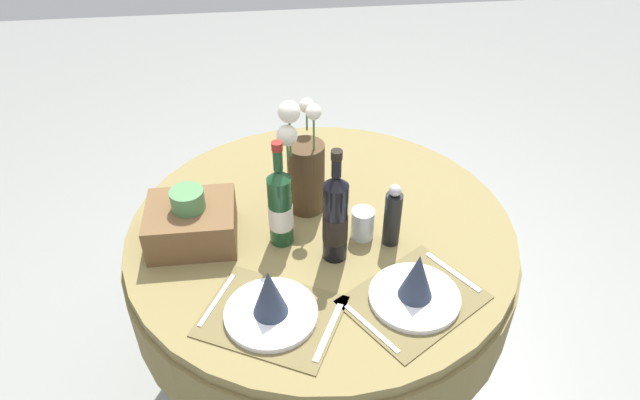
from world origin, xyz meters
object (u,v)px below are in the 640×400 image
place_setting_right (416,288)px  wine_bottle_right (280,206)px  wine_bottle_left (335,218)px  dining_table (321,264)px  woven_basket_side_left (192,222)px  flower_vase (304,168)px  pepper_mill (393,217)px  tumbler_near_right (363,224)px  place_setting_left (270,304)px

place_setting_right → wine_bottle_right: 0.44m
wine_bottle_left → wine_bottle_right: bearing=150.4°
dining_table → woven_basket_side_left: size_ratio=4.73×
flower_vase → wine_bottle_right: flower_vase is taller
pepper_mill → woven_basket_side_left: bearing=172.4°
tumbler_near_right → place_setting_right: bearing=-70.7°
tumbler_near_right → pepper_mill: bearing=-23.4°
place_setting_left → wine_bottle_left: wine_bottle_left is taller
place_setting_left → wine_bottle_right: bearing=81.0°
wine_bottle_left → pepper_mill: size_ratio=1.73×
place_setting_left → flower_vase: bearing=73.5°
pepper_mill → woven_basket_side_left: 0.58m
flower_vase → dining_table: bearing=-67.3°
wine_bottle_right → tumbler_near_right: (0.24, -0.01, -0.08)m
dining_table → wine_bottle_left: (0.02, -0.13, 0.30)m
wine_bottle_right → tumbler_near_right: bearing=-2.1°
place_setting_right → tumbler_near_right: place_setting_right is taller
place_setting_left → woven_basket_side_left: size_ratio=1.66×
wine_bottle_left → woven_basket_side_left: 0.43m
dining_table → tumbler_near_right: tumbler_near_right is taller
wine_bottle_left → tumbler_near_right: size_ratio=3.77×
wine_bottle_left → wine_bottle_right: (-0.15, 0.08, -0.01)m
place_setting_right → pepper_mill: pepper_mill is taller
wine_bottle_left → place_setting_left: bearing=-132.9°
dining_table → place_setting_right: place_setting_right is taller
place_setting_right → flower_vase: size_ratio=1.06×
place_setting_left → woven_basket_side_left: 0.39m
place_setting_right → woven_basket_side_left: bearing=152.3°
wine_bottle_left → woven_basket_side_left: (-0.40, 0.12, -0.07)m
pepper_mill → woven_basket_side_left: size_ratio=0.82×
wine_bottle_right → place_setting_left: bearing=-99.0°
flower_vase → wine_bottle_left: (0.06, -0.23, -0.02)m
dining_table → tumbler_near_right: (0.12, -0.06, 0.20)m
wine_bottle_right → woven_basket_side_left: size_ratio=1.35×
place_setting_right → wine_bottle_right: bearing=140.3°
woven_basket_side_left → wine_bottle_right: bearing=-7.5°
tumbler_near_right → woven_basket_side_left: bearing=175.0°
wine_bottle_left → woven_basket_side_left: wine_bottle_left is taller
place_setting_left → wine_bottle_right: 0.30m
pepper_mill → woven_basket_side_left: (-0.57, 0.08, -0.03)m
place_setting_right → pepper_mill: bearing=93.7°
dining_table → pepper_mill: 0.33m
tumbler_near_right → woven_basket_side_left: size_ratio=0.38×
place_setting_right → woven_basket_side_left: 0.66m
place_setting_left → flower_vase: (0.13, 0.43, 0.11)m
flower_vase → tumbler_near_right: flower_vase is taller
dining_table → wine_bottle_right: bearing=-158.9°
place_setting_left → pepper_mill: (0.36, 0.25, 0.05)m
place_setting_left → pepper_mill: pepper_mill is taller
wine_bottle_left → pepper_mill: 0.18m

